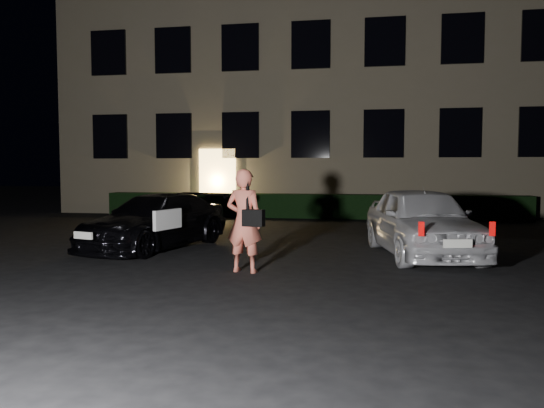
# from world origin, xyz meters

# --- Properties ---
(ground) EXTENTS (80.00, 80.00, 0.00)m
(ground) POSITION_xyz_m (0.00, 0.00, 0.00)
(ground) COLOR black
(ground) RESTS_ON ground
(building) EXTENTS (20.00, 8.11, 12.00)m
(building) POSITION_xyz_m (-0.00, 14.99, 6.00)
(building) COLOR #776B55
(building) RESTS_ON ground
(hedge) EXTENTS (15.00, 0.70, 0.85)m
(hedge) POSITION_xyz_m (0.00, 10.50, 0.42)
(hedge) COLOR black
(hedge) RESTS_ON ground
(sedan) EXTENTS (2.71, 4.41, 1.19)m
(sedan) POSITION_xyz_m (-2.59, 2.71, 0.60)
(sedan) COLOR black
(sedan) RESTS_ON ground
(hatch) EXTENTS (2.41, 4.38, 1.41)m
(hatch) POSITION_xyz_m (3.11, 2.65, 0.70)
(hatch) COLOR silver
(hatch) RESTS_ON ground
(man) EXTENTS (0.74, 0.53, 1.76)m
(man) POSITION_xyz_m (-0.02, 0.35, 0.88)
(man) COLOR #D76651
(man) RESTS_ON ground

